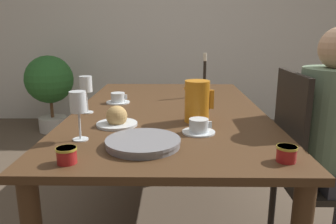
{
  "coord_description": "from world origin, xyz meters",
  "views": [
    {
      "loc": [
        0.02,
        -1.77,
        1.16
      ],
      "look_at": [
        0.0,
        -0.26,
        0.78
      ],
      "focal_mm": 35.0,
      "sensor_mm": 36.0,
      "label": 1
    }
  ],
  "objects": [
    {
      "name": "candlestick_tall",
      "position": [
        0.23,
        0.37,
        0.84
      ],
      "size": [
        0.06,
        0.06,
        0.28
      ],
      "color": "black",
      "rests_on": "dining_table"
    },
    {
      "name": "wine_glass_juice",
      "position": [
        -0.35,
        -0.53,
        0.87
      ],
      "size": [
        0.07,
        0.07,
        0.2
      ],
      "color": "white",
      "rests_on": "dining_table"
    },
    {
      "name": "bread_plate",
      "position": [
        -0.24,
        -0.32,
        0.76
      ],
      "size": [
        0.19,
        0.19,
        0.1
      ],
      "color": "silver",
      "rests_on": "dining_table"
    },
    {
      "name": "wine_glass_water",
      "position": [
        -0.43,
        -0.08,
        0.87
      ],
      "size": [
        0.07,
        0.07,
        0.2
      ],
      "color": "white",
      "rests_on": "dining_table"
    },
    {
      "name": "chair_person_side",
      "position": [
        0.69,
        -0.29,
        0.51
      ],
      "size": [
        0.42,
        0.42,
        0.97
      ],
      "rotation": [
        0.0,
        0.0,
        -1.57
      ],
      "color": "black",
      "rests_on": "ground_plane"
    },
    {
      "name": "teacup_near_person",
      "position": [
        0.13,
        -0.43,
        0.75
      ],
      "size": [
        0.14,
        0.14,
        0.06
      ],
      "color": "silver",
      "rests_on": "dining_table"
    },
    {
      "name": "wall_back",
      "position": [
        0.0,
        2.46,
        1.3
      ],
      "size": [
        10.0,
        0.06,
        2.6
      ],
      "color": "silver",
      "rests_on": "ground_plane"
    },
    {
      "name": "dining_table",
      "position": [
        0.0,
        0.0,
        0.64
      ],
      "size": [
        1.03,
        1.73,
        0.73
      ],
      "color": "#472D19",
      "rests_on": "ground_plane"
    },
    {
      "name": "jam_jar_amber",
      "position": [
        0.41,
        -0.74,
        0.76
      ],
      "size": [
        0.07,
        0.07,
        0.05
      ],
      "color": "#A81E1E",
      "rests_on": "dining_table"
    },
    {
      "name": "red_pitcher",
      "position": [
        0.14,
        -0.24,
        0.83
      ],
      "size": [
        0.14,
        0.12,
        0.2
      ],
      "color": "orange",
      "rests_on": "dining_table"
    },
    {
      "name": "ground_plane",
      "position": [
        0.0,
        0.0,
        0.0
      ],
      "size": [
        20.0,
        20.0,
        0.0
      ],
      "primitive_type": "plane",
      "color": "brown"
    },
    {
      "name": "teacup_across",
      "position": [
        -0.31,
        0.16,
        0.75
      ],
      "size": [
        0.14,
        0.14,
        0.06
      ],
      "color": "silver",
      "rests_on": "dining_table"
    },
    {
      "name": "jam_jar_red",
      "position": [
        -0.33,
        -0.76,
        0.76
      ],
      "size": [
        0.07,
        0.07,
        0.05
      ],
      "color": "#A81E1E",
      "rests_on": "dining_table"
    },
    {
      "name": "potted_plant",
      "position": [
        -1.38,
        1.9,
        0.56
      ],
      "size": [
        0.54,
        0.54,
        0.88
      ],
      "color": "beige",
      "rests_on": "ground_plane"
    },
    {
      "name": "serving_tray",
      "position": [
        -0.09,
        -0.6,
        0.74
      ],
      "size": [
        0.29,
        0.29,
        0.03
      ],
      "color": "gray",
      "rests_on": "dining_table"
    }
  ]
}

